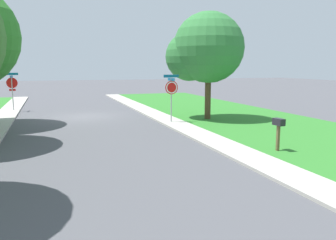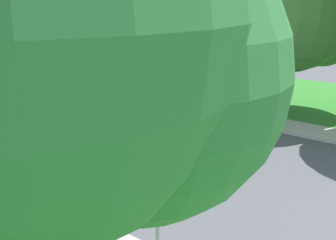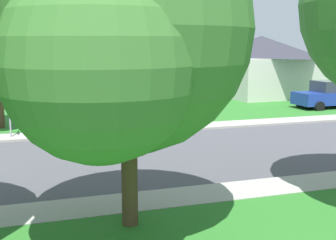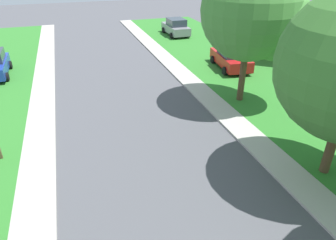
% 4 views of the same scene
% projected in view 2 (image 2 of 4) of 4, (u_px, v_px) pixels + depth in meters
% --- Properties ---
extents(sidewalk_east, '(1.40, 56.00, 0.10)m').
position_uv_depth(sidewalk_east, '(163.00, 102.00, 18.56)').
color(sidewalk_east, '#ADA89E').
rests_on(sidewalk_east, ground).
extents(lawn_east, '(8.00, 56.00, 0.08)m').
position_uv_depth(lawn_east, '(221.00, 85.00, 22.05)').
color(lawn_east, '#2D7528').
rests_on(lawn_east, ground).
extents(stop_sign_far_corner, '(0.92, 0.92, 2.77)m').
position_uv_depth(stop_sign_far_corner, '(156.00, 174.00, 6.48)').
color(stop_sign_far_corner, '#9E9EA3').
rests_on(stop_sign_far_corner, ground).
extents(car_red_far_down_street, '(2.45, 4.50, 1.76)m').
position_uv_depth(car_red_far_down_street, '(111.00, 58.00, 25.57)').
color(car_red_far_down_street, red).
rests_on(car_red_far_down_street, ground).
extents(car_grey_near_corner, '(2.04, 4.30, 1.76)m').
position_uv_depth(car_grey_near_corner, '(5.00, 45.00, 32.18)').
color(car_grey_near_corner, gray).
rests_on(car_grey_near_corner, ground).
extents(tree_sidewalk_far, '(5.64, 5.24, 6.99)m').
position_uv_depth(tree_sidewalk_far, '(299.00, 4.00, 15.51)').
color(tree_sidewalk_far, '#4C3823').
rests_on(tree_sidewalk_far, ground).
extents(tree_sidewalk_near, '(4.49, 4.18, 6.42)m').
position_uv_depth(tree_sidewalk_near, '(44.00, 34.00, 3.73)').
color(tree_sidewalk_near, '#4C3823').
rests_on(tree_sidewalk_near, ground).
extents(house_right_setback, '(9.32, 8.18, 4.60)m').
position_uv_depth(house_right_setback, '(190.00, 25.00, 31.93)').
color(house_right_setback, tan).
rests_on(house_right_setback, ground).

